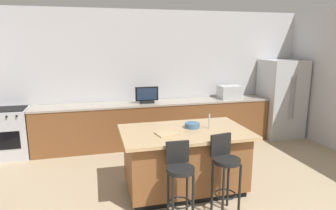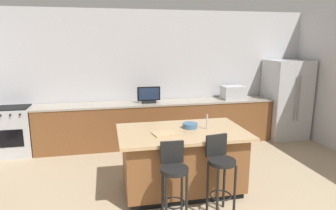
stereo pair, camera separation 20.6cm
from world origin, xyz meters
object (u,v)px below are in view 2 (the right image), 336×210
(microwave, at_px, (233,92))
(fruit_bowl, at_px, (190,126))
(range_oven, at_px, (13,131))
(bar_stool_right, at_px, (220,168))
(refrigerator, at_px, (286,99))
(bar_stool_left, at_px, (174,175))
(cutting_board, at_px, (164,133))
(tv_monitor, at_px, (149,96))
(kitchen_island, at_px, (182,160))

(microwave, height_order, fruit_bowl, microwave)
(range_oven, distance_m, bar_stool_right, 4.18)
(fruit_bowl, bearing_deg, range_oven, 147.01)
(range_oven, distance_m, microwave, 4.57)
(refrigerator, distance_m, bar_stool_right, 3.74)
(bar_stool_right, xyz_separation_m, fruit_bowl, (-0.17, 0.80, 0.33))
(fruit_bowl, bearing_deg, bar_stool_right, -78.08)
(refrigerator, bearing_deg, microwave, 176.05)
(bar_stool_left, height_order, cutting_board, bar_stool_left)
(cutting_board, bearing_deg, microwave, 47.42)
(fruit_bowl, bearing_deg, cutting_board, -154.20)
(tv_monitor, xyz_separation_m, bar_stool_left, (-0.10, -2.71, -0.49))
(microwave, relative_size, tv_monitor, 1.02)
(kitchen_island, distance_m, refrigerator, 3.56)
(bar_stool_left, bearing_deg, fruit_bowl, 63.57)
(range_oven, height_order, bar_stool_right, bar_stool_right)
(refrigerator, bearing_deg, range_oven, 179.15)
(refrigerator, xyz_separation_m, bar_stool_left, (-3.23, -2.68, -0.29))
(kitchen_island, bearing_deg, cutting_board, -159.20)
(bar_stool_left, distance_m, bar_stool_right, 0.61)
(refrigerator, xyz_separation_m, range_oven, (-5.79, 0.09, -0.41))
(kitchen_island, relative_size, refrigerator, 1.04)
(kitchen_island, height_order, bar_stool_left, bar_stool_left)
(kitchen_island, xyz_separation_m, range_oven, (-2.84, 2.04, 0.00))
(bar_stool_right, xyz_separation_m, cutting_board, (-0.60, 0.59, 0.31))
(kitchen_island, height_order, cutting_board, cutting_board)
(kitchen_island, distance_m, fruit_bowl, 0.52)
(kitchen_island, xyz_separation_m, microwave, (1.69, 2.04, 0.60))
(bar_stool_right, distance_m, fruit_bowl, 0.88)
(kitchen_island, height_order, fruit_bowl, fruit_bowl)
(range_oven, relative_size, bar_stool_left, 0.96)
(refrigerator, xyz_separation_m, fruit_bowl, (-2.80, -1.85, 0.07))
(bar_stool_left, distance_m, cutting_board, 0.70)
(kitchen_island, relative_size, range_oven, 1.93)
(microwave, bearing_deg, fruit_bowl, -128.48)
(fruit_bowl, xyz_separation_m, cutting_board, (-0.43, -0.21, -0.03))
(bar_stool_right, height_order, cutting_board, bar_stool_right)
(tv_monitor, relative_size, cutting_board, 1.55)
(bar_stool_left, bearing_deg, tv_monitor, 89.32)
(tv_monitor, distance_m, bar_stool_left, 2.76)
(range_oven, xyz_separation_m, bar_stool_left, (2.55, -2.76, 0.12))
(bar_stool_left, xyz_separation_m, cutting_board, (0.00, 0.61, 0.33))
(refrigerator, height_order, cutting_board, refrigerator)
(refrigerator, bearing_deg, bar_stool_right, -134.79)
(range_oven, bearing_deg, kitchen_island, -35.70)
(refrigerator, bearing_deg, bar_stool_left, -140.39)
(bar_stool_left, relative_size, cutting_board, 3.24)
(fruit_bowl, distance_m, cutting_board, 0.48)
(kitchen_island, relative_size, bar_stool_right, 1.79)
(bar_stool_right, bearing_deg, microwave, 53.87)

